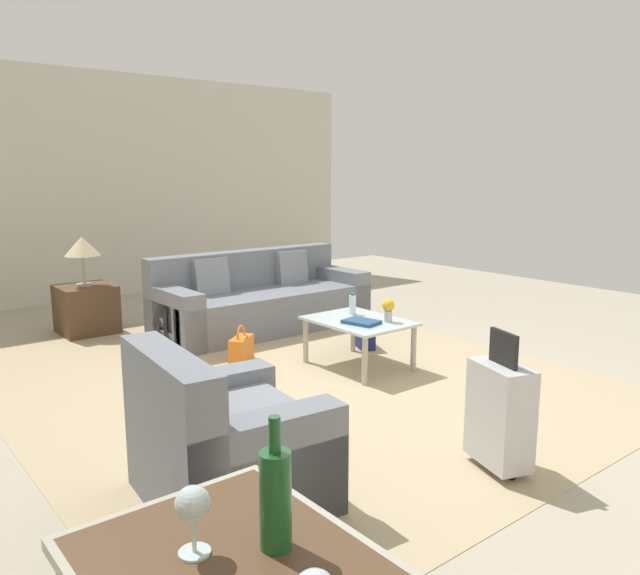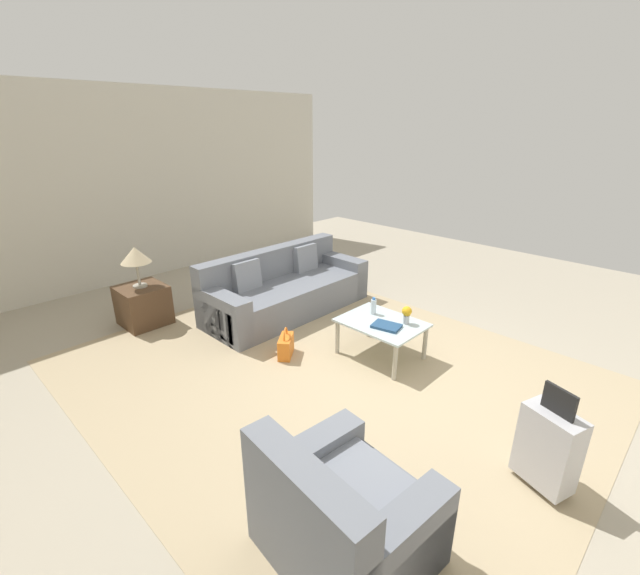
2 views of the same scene
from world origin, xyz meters
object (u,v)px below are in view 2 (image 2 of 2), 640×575
couch (283,290)px  water_bottle (373,306)px  table_lamp (135,256)px  armchair (339,521)px  side_table (143,305)px  flower_vase (407,313)px  handbag_navy (375,322)px  coffee_table_book (386,326)px  coffee_table (382,326)px  suitcase_silver (548,447)px  handbag_orange (286,346)px

couch → water_bottle: (-1.60, 0.00, 0.24)m
table_lamp → armchair: bearing=170.7°
side_table → table_lamp: 0.68m
flower_vase → side_table: 3.45m
armchair → water_bottle: (1.49, -2.27, 0.24)m
table_lamp → handbag_navy: table_lamp is taller
armchair → side_table: (4.09, -0.67, -0.04)m
coffee_table_book → side_table: bearing=13.1°
flower_vase → table_lamp: 3.46m
couch → table_lamp: 2.00m
coffee_table_book → side_table: 3.25m
coffee_table → suitcase_silver: bearing=160.7°
armchair → coffee_table: 2.53m
coffee_table → coffee_table_book: bearing=146.3°
armchair → side_table: size_ratio=1.82×
suitcase_silver → handbag_navy: bearing=-25.7°
handbag_orange → side_table: bearing=20.3°
water_bottle → handbag_navy: (0.24, -0.37, -0.41)m
coffee_table → couch: bearing=-3.2°
couch → coffee_table_book: (-1.92, 0.18, 0.16)m
suitcase_silver → handbag_navy: suitcase_silver is taller
side_table → handbag_orange: size_ratio=1.59×
flower_vase → side_table: (3.02, 1.65, -0.30)m
water_bottle → coffee_table_book: water_bottle is taller
handbag_orange → table_lamp: bearing=20.3°
table_lamp → handbag_orange: 2.29m
side_table → suitcase_silver: 4.87m
water_bottle → side_table: bearing=31.6°
armchair → coffee_table_book: (1.17, -2.09, 0.16)m
coffee_table → suitcase_silver: suitcase_silver is taller
coffee_table_book → handbag_navy: size_ratio=0.83×
handbag_orange → handbag_navy: same height
side_table → coffee_table_book: bearing=-154.1°
coffee_table_book → suitcase_silver: bearing=148.9°
couch → side_table: size_ratio=4.25×
handbag_navy → suitcase_silver: bearing=154.3°
handbag_orange → handbag_navy: 1.28m
armchair → water_bottle: size_ratio=5.07×
flower_vase → suitcase_silver: (-1.78, 0.85, -0.21)m
water_bottle → couch: bearing=-0.0°
side_table → table_lamp: table_lamp is taller
handbag_navy → water_bottle: bearing=122.7°
suitcase_silver → handbag_orange: 2.80m
water_bottle → table_lamp: (2.60, 1.60, 0.41)m
water_bottle → suitcase_silver: bearing=160.0°
couch → flower_vase: (-2.02, -0.05, 0.27)m
coffee_table_book → flower_vase: bearing=-126.3°
couch → handbag_navy: 1.42m
water_bottle → table_lamp: size_ratio=0.38×
couch → suitcase_silver: bearing=168.1°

